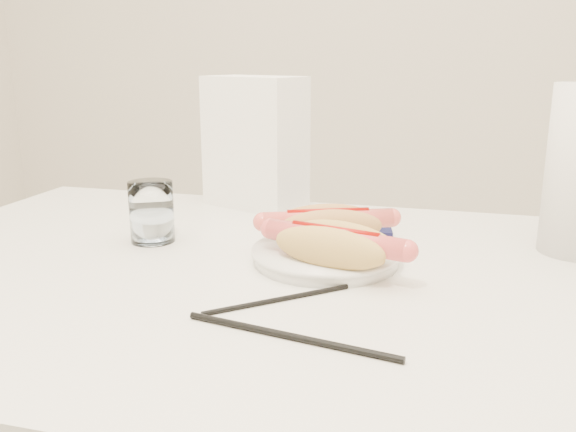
% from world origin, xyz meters
% --- Properties ---
extents(table, '(1.20, 0.80, 0.75)m').
position_xyz_m(table, '(0.00, 0.00, 0.69)').
color(table, white).
rests_on(table, ground).
extents(plate, '(0.26, 0.26, 0.02)m').
position_xyz_m(plate, '(0.07, 0.05, 0.76)').
color(plate, white).
rests_on(plate, table).
extents(hotdog_left, '(0.19, 0.13, 0.05)m').
position_xyz_m(hotdog_left, '(0.07, 0.10, 0.79)').
color(hotdog_left, tan).
rests_on(hotdog_left, plate).
extents(hotdog_right, '(0.20, 0.11, 0.05)m').
position_xyz_m(hotdog_right, '(0.09, 0.00, 0.79)').
color(hotdog_right, '#D6A853').
rests_on(hotdog_right, plate).
extents(water_glass, '(0.07, 0.07, 0.10)m').
position_xyz_m(water_glass, '(-0.21, 0.08, 0.80)').
color(water_glass, white).
rests_on(water_glass, table).
extents(chopstick_near, '(0.15, 0.13, 0.01)m').
position_xyz_m(chopstick_near, '(0.05, -0.10, 0.75)').
color(chopstick_near, black).
rests_on(chopstick_near, table).
extents(chopstick_far, '(0.24, 0.05, 0.01)m').
position_xyz_m(chopstick_far, '(0.09, -0.20, 0.75)').
color(chopstick_far, black).
rests_on(chopstick_far, table).
extents(napkin_box, '(0.21, 0.16, 0.25)m').
position_xyz_m(napkin_box, '(-0.13, 0.35, 0.87)').
color(napkin_box, white).
rests_on(napkin_box, table).
extents(navy_napkin, '(0.17, 0.17, 0.01)m').
position_xyz_m(navy_napkin, '(0.07, 0.25, 0.75)').
color(navy_napkin, '#101134').
rests_on(navy_napkin, table).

